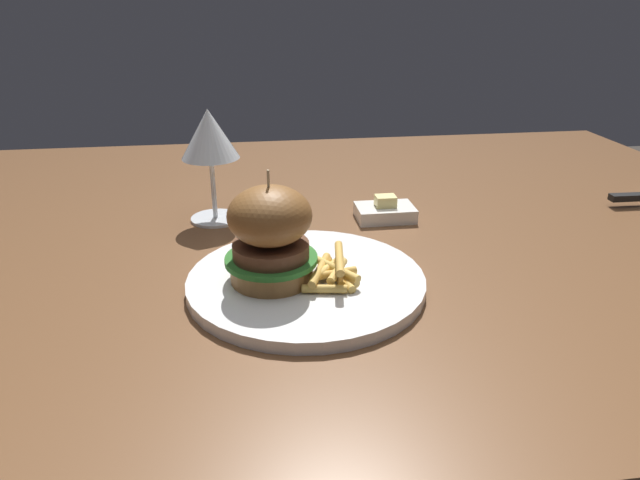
% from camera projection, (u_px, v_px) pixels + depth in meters
% --- Properties ---
extents(dining_table, '(1.35, 1.00, 0.74)m').
position_uv_depth(dining_table, '(349.00, 269.00, 0.86)').
color(dining_table, brown).
rests_on(dining_table, ground).
extents(main_plate, '(0.27, 0.27, 0.01)m').
position_uv_depth(main_plate, '(306.00, 281.00, 0.64)').
color(main_plate, white).
rests_on(main_plate, dining_table).
extents(burger_sandwich, '(0.10, 0.10, 0.13)m').
position_uv_depth(burger_sandwich, '(270.00, 235.00, 0.61)').
color(burger_sandwich, '#9E6B38').
rests_on(burger_sandwich, main_plate).
extents(fries_pile, '(0.07, 0.08, 0.03)m').
position_uv_depth(fries_pile, '(333.00, 271.00, 0.63)').
color(fries_pile, '#E0B251').
rests_on(fries_pile, main_plate).
extents(wine_glass, '(0.08, 0.08, 0.16)m').
position_uv_depth(wine_glass, '(209.00, 138.00, 0.79)').
color(wine_glass, silver).
rests_on(wine_glass, dining_table).
extents(butter_dish, '(0.08, 0.06, 0.04)m').
position_uv_depth(butter_dish, '(385.00, 211.00, 0.84)').
color(butter_dish, white).
rests_on(butter_dish, dining_table).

